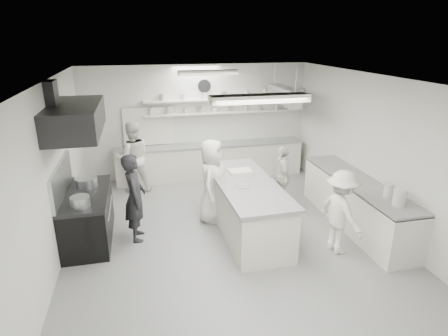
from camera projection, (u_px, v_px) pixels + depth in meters
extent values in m
cube|color=#A2A2A2|center=(227.00, 234.00, 7.48)|extent=(6.00, 7.00, 0.02)
cube|color=white|center=(227.00, 78.00, 6.47)|extent=(6.00, 7.00, 0.02)
cube|color=beige|center=(197.00, 122.00, 10.19)|extent=(6.00, 0.04, 3.00)
cube|color=beige|center=(308.00, 271.00, 3.76)|extent=(6.00, 0.04, 3.00)
cube|color=beige|center=(53.00, 174.00, 6.35)|extent=(0.04, 7.00, 3.00)
cube|color=beige|center=(372.00, 151.00, 7.61)|extent=(0.04, 7.00, 3.00)
cube|color=black|center=(88.00, 218.00, 7.15)|extent=(0.80, 1.80, 0.90)
cube|color=black|center=(75.00, 118.00, 6.52)|extent=(0.85, 2.00, 0.50)
cube|color=silver|center=(211.00, 161.00, 10.33)|extent=(5.00, 0.60, 0.92)
cube|color=silver|center=(224.00, 112.00, 10.14)|extent=(4.20, 0.26, 0.04)
cube|color=silver|center=(224.00, 99.00, 10.02)|extent=(4.20, 0.26, 0.04)
cube|color=black|center=(148.00, 126.00, 9.92)|extent=(1.30, 0.04, 1.00)
cylinder|color=silver|center=(204.00, 86.00, 9.88)|extent=(0.32, 0.05, 0.32)
cube|color=silver|center=(356.00, 204.00, 7.69)|extent=(0.74, 3.30, 0.94)
cube|color=#B0B2B7|center=(284.00, 95.00, 9.34)|extent=(0.30, 1.60, 0.40)
cube|color=silver|center=(260.00, 99.00, 4.84)|extent=(1.30, 0.25, 0.10)
cube|color=silver|center=(208.00, 73.00, 8.15)|extent=(1.30, 0.25, 0.10)
cube|color=silver|center=(246.00, 208.00, 7.42)|extent=(1.08, 2.74, 1.00)
cylinder|color=#B0B2B7|center=(86.00, 183.00, 7.25)|extent=(0.41, 0.41, 0.23)
imported|color=black|center=(135.00, 198.00, 7.05)|extent=(0.41, 0.62, 1.69)
imported|color=white|center=(133.00, 157.00, 9.26)|extent=(0.91, 0.74, 1.76)
imported|color=white|center=(212.00, 181.00, 7.77)|extent=(0.87, 1.01, 1.76)
imported|color=white|center=(282.00, 177.00, 8.50)|extent=(0.50, 0.88, 1.42)
imported|color=white|center=(341.00, 212.00, 6.65)|extent=(0.76, 1.09, 1.54)
imported|color=#B0B2B7|center=(243.00, 187.00, 7.05)|extent=(0.31, 0.31, 0.06)
imported|color=silver|center=(247.00, 177.00, 7.58)|extent=(0.23, 0.23, 0.06)
imported|color=silver|center=(346.00, 173.00, 7.93)|extent=(0.31, 0.31, 0.06)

